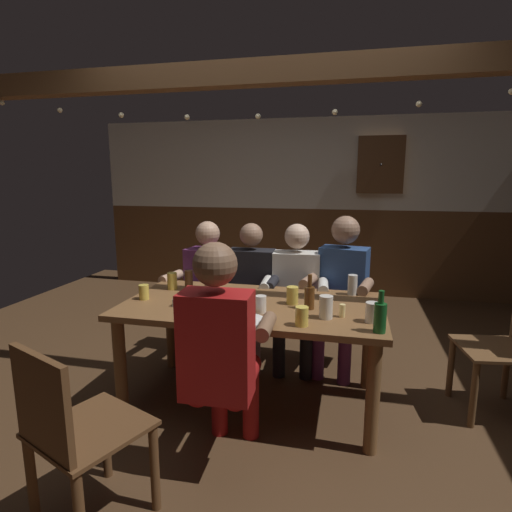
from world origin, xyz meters
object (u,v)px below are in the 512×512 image
pint_glass_2 (352,285)px  wall_dart_cabinet (380,165)px  pint_glass_6 (292,295)px  dining_table (253,317)px  person_3 (341,286)px  pint_glass_5 (326,307)px  pint_glass_4 (144,292)px  person_2 (296,288)px  bottle_1 (380,316)px  pint_glass_8 (372,312)px  person_0 (204,283)px  condiment_caddy (185,302)px  bottle_0 (309,296)px  pint_glass_7 (189,281)px  plate_0 (244,321)px  person_1 (249,287)px  table_candle (342,311)px  chair_empty_near_left (508,346)px  pint_glass_0 (261,304)px  pint_glass_1 (302,316)px  chair_empty_near_right (73,433)px  person_4 (221,348)px  pint_glass_3 (172,281)px

pint_glass_2 → wall_dart_cabinet: size_ratio=0.21×
pint_glass_6 → dining_table: bearing=-170.4°
person_3 → pint_glass_6: size_ratio=10.63×
pint_glass_5 → pint_glass_4: bearing=175.0°
person_2 → pint_glass_2: bearing=140.1°
bottle_1 → pint_glass_8: bearing=101.8°
person_0 → condiment_caddy: 0.86m
pint_glass_6 → wall_dart_cabinet: (0.68, 2.81, 0.93)m
bottle_0 → pint_glass_4: size_ratio=2.21×
pint_glass_8 → pint_glass_7: bearing=163.0°
plate_0 → person_3: bearing=63.3°
person_1 → table_candle: (0.79, -0.83, 0.12)m
chair_empty_near_left → plate_0: (-1.63, -0.61, 0.25)m
person_3 → chair_empty_near_left: 1.20m
pint_glass_4 → pint_glass_5: 1.26m
pint_glass_0 → pint_glass_8: bearing=-1.7°
bottle_1 → pint_glass_1: size_ratio=2.10×
dining_table → plate_0: 0.38m
plate_0 → bottle_0: bearing=43.6°
chair_empty_near_right → pint_glass_2: size_ratio=6.02×
chair_empty_near_right → wall_dart_cabinet: bearing=92.8°
condiment_caddy → pint_glass_5: size_ratio=1.00×
person_2 → pint_glass_0: (-0.10, -0.87, 0.12)m
pint_glass_0 → pint_glass_6: (0.17, 0.23, 0.00)m
condiment_caddy → bottle_0: 0.82m
chair_empty_near_right → bottle_0: size_ratio=3.87×
plate_0 → pint_glass_5: pint_glass_5 is taller
person_3 → bottle_1: size_ratio=5.31×
person_4 → pint_glass_1: (0.38, 0.33, 0.09)m
person_2 → pint_glass_3: size_ratio=9.21×
pint_glass_2 → pint_glass_6: bearing=-141.0°
bottle_0 → condiment_caddy: bearing=-171.8°
pint_glass_0 → condiment_caddy: bearing=176.7°
condiment_caddy → chair_empty_near_right: bearing=-94.3°
table_candle → pint_glass_4: (-1.35, 0.07, 0.01)m
dining_table → chair_empty_near_right: chair_empty_near_right is taller
pint_glass_8 → chair_empty_near_right: bearing=-141.3°
pint_glass_7 → person_2: bearing=33.5°
chair_empty_near_left → condiment_caddy: 2.14m
condiment_caddy → table_candle: bearing=0.1°
table_candle → pint_glass_7: bearing=163.0°
pint_glass_4 → pint_glass_3: bearing=74.0°
condiment_caddy → plate_0: bearing=-25.1°
chair_empty_near_left → pint_glass_4: chair_empty_near_left is taller
condiment_caddy → pint_glass_3: 0.44m
pint_glass_2 → pint_glass_7: (-1.19, -0.16, 0.00)m
bottle_0 → wall_dart_cabinet: 3.08m
bottle_1 → person_1: bearing=133.8°
person_1 → chair_empty_near_left: bearing=166.1°
pint_glass_8 → pint_glass_3: bearing=164.3°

